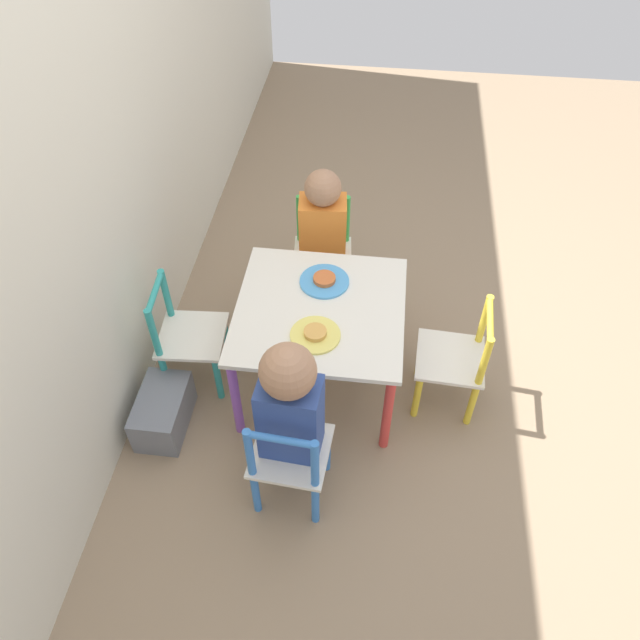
{
  "coord_description": "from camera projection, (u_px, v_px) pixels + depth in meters",
  "views": [
    {
      "loc": [
        -1.62,
        -0.2,
        2.11
      ],
      "look_at": [
        0.0,
        0.0,
        0.37
      ],
      "focal_mm": 35.0,
      "sensor_mm": 36.0,
      "label": 1
    }
  ],
  "objects": [
    {
      "name": "storage_bin",
      "position": [
        163.0,
        411.0,
        2.44
      ],
      "size": [
        0.29,
        0.18,
        0.17
      ],
      "color": "slate",
      "rests_on": "ground_plane"
    },
    {
      "name": "ground_plane",
      "position": [
        320.0,
        380.0,
        2.66
      ],
      "size": [
        6.0,
        6.0,
        0.0
      ],
      "primitive_type": "plane",
      "color": "#8C755B"
    },
    {
      "name": "plate_right",
      "position": [
        324.0,
        281.0,
        2.43
      ],
      "size": [
        0.19,
        0.19,
        0.03
      ],
      "color": "#4C9EE0",
      "rests_on": "kids_table"
    },
    {
      "name": "child_left",
      "position": [
        291.0,
        408.0,
        2.0
      ],
      "size": [
        0.23,
        0.21,
        0.75
      ],
      "rotation": [
        0.0,
        0.0,
        1.5
      ],
      "color": "#4C608E",
      "rests_on": "ground_plane"
    },
    {
      "name": "plate_left",
      "position": [
        315.0,
        334.0,
        2.23
      ],
      "size": [
        0.18,
        0.18,
        0.03
      ],
      "color": "#EADB66",
      "rests_on": "kids_table"
    },
    {
      "name": "house_wall",
      "position": [
        57.0,
        74.0,
        1.77
      ],
      "size": [
        6.0,
        0.06,
        2.6
      ],
      "color": "beige",
      "rests_on": "ground_plane"
    },
    {
      "name": "chair_teal",
      "position": [
        187.0,
        337.0,
        2.5
      ],
      "size": [
        0.28,
        0.28,
        0.5
      ],
      "rotation": [
        0.0,
        0.0,
        0.07
      ],
      "color": "silver",
      "rests_on": "ground_plane"
    },
    {
      "name": "chair_blue",
      "position": [
        289.0,
        459.0,
        2.12
      ],
      "size": [
        0.28,
        0.28,
        0.5
      ],
      "rotation": [
        0.0,
        0.0,
        1.5
      ],
      "color": "silver",
      "rests_on": "ground_plane"
    },
    {
      "name": "kids_table",
      "position": [
        320.0,
        318.0,
        2.38
      ],
      "size": [
        0.63,
        0.63,
        0.44
      ],
      "color": "silver",
      "rests_on": "ground_plane"
    },
    {
      "name": "child_right",
      "position": [
        323.0,
        232.0,
        2.68
      ],
      "size": [
        0.22,
        0.21,
        0.71
      ],
      "rotation": [
        0.0,
        0.0,
        -1.47
      ],
      "color": "#7A6B5B",
      "rests_on": "ground_plane"
    },
    {
      "name": "chair_yellow",
      "position": [
        456.0,
        360.0,
        2.41
      ],
      "size": [
        0.27,
        0.27,
        0.5
      ],
      "rotation": [
        0.0,
        0.0,
        -3.2
      ],
      "color": "silver",
      "rests_on": "ground_plane"
    },
    {
      "name": "chair_green",
      "position": [
        323.0,
        254.0,
        2.85
      ],
      "size": [
        0.28,
        0.28,
        0.5
      ],
      "rotation": [
        0.0,
        0.0,
        -1.47
      ],
      "color": "silver",
      "rests_on": "ground_plane"
    }
  ]
}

